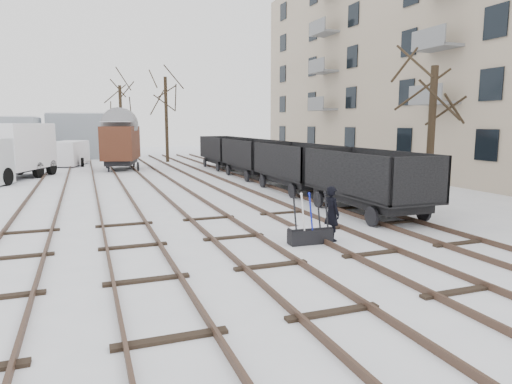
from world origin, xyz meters
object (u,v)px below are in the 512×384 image
Objects in this scene: ground_frame at (310,234)px; panel_van at (70,153)px; lorry at (11,151)px; box_van_wagon at (121,142)px; worker at (331,213)px; freight_wagon_a at (367,190)px.

ground_frame is 0.30× the size of panel_van.
box_van_wagon is at bearing 54.30° from lorry.
worker is 4.55m from freight_wagon_a.
worker is at bearing -59.02° from panel_van.
ground_frame is 30.22m from panel_van.
panel_van is (-7.97, 29.24, 0.22)m from worker.
ground_frame is 0.18× the size of lorry.
panel_van reaches higher than ground_frame.
lorry is 1.63× the size of panel_van.
lorry reaches higher than freight_wagon_a.
freight_wagon_a is 0.74× the size of lorry.
panel_van is (-3.76, 4.88, -1.06)m from box_van_wagon.
lorry reaches higher than ground_frame.
worker is 24.75m from box_van_wagon.
box_van_wagon reaches higher than lorry.
freight_wagon_a is at bearing -56.98° from box_van_wagon.
ground_frame is 5.23m from freight_wagon_a.
freight_wagon_a is 1.15× the size of box_van_wagon.
freight_wagon_a is at bearing -27.68° from lorry.
freight_wagon_a is at bearing -60.03° from worker.
box_van_wagon is at bearing 100.74° from ground_frame.
box_van_wagon is at bearing -36.67° from panel_van.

